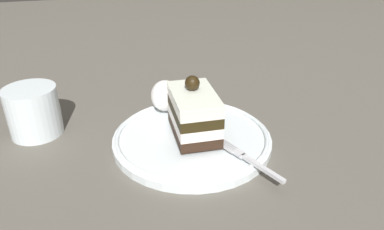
{
  "coord_description": "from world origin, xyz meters",
  "views": [
    {
      "loc": [
        0.46,
        -0.13,
        0.29
      ],
      "look_at": [
        0.03,
        -0.01,
        0.05
      ],
      "focal_mm": 33.74,
      "sensor_mm": 36.0,
      "label": 1
    }
  ],
  "objects_px": {
    "cake_slice": "(194,113)",
    "whipped_cream_dollop": "(165,96)",
    "fork": "(248,159)",
    "drink_glass_near": "(34,113)",
    "dessert_plate": "(192,138)"
  },
  "relations": [
    {
      "from": "fork",
      "to": "whipped_cream_dollop",
      "type": "bearing_deg",
      "value": -156.45
    },
    {
      "from": "whipped_cream_dollop",
      "to": "drink_glass_near",
      "type": "bearing_deg",
      "value": -92.61
    },
    {
      "from": "whipped_cream_dollop",
      "to": "dessert_plate",
      "type": "bearing_deg",
      "value": 14.93
    },
    {
      "from": "cake_slice",
      "to": "drink_glass_near",
      "type": "bearing_deg",
      "value": -112.27
    },
    {
      "from": "cake_slice",
      "to": "drink_glass_near",
      "type": "relative_size",
      "value": 1.31
    },
    {
      "from": "fork",
      "to": "drink_glass_near",
      "type": "distance_m",
      "value": 0.33
    },
    {
      "from": "dessert_plate",
      "to": "fork",
      "type": "height_order",
      "value": "fork"
    },
    {
      "from": "dessert_plate",
      "to": "cake_slice",
      "type": "bearing_deg",
      "value": 78.81
    },
    {
      "from": "cake_slice",
      "to": "fork",
      "type": "bearing_deg",
      "value": 29.69
    },
    {
      "from": "dessert_plate",
      "to": "drink_glass_near",
      "type": "relative_size",
      "value": 2.99
    },
    {
      "from": "fork",
      "to": "drink_glass_near",
      "type": "relative_size",
      "value": 1.37
    },
    {
      "from": "cake_slice",
      "to": "whipped_cream_dollop",
      "type": "bearing_deg",
      "value": -163.42
    },
    {
      "from": "whipped_cream_dollop",
      "to": "fork",
      "type": "relative_size",
      "value": 0.48
    },
    {
      "from": "whipped_cream_dollop",
      "to": "fork",
      "type": "bearing_deg",
      "value": 23.55
    },
    {
      "from": "whipped_cream_dollop",
      "to": "fork",
      "type": "xyz_separation_m",
      "value": [
        0.17,
        0.07,
        -0.02
      ]
    }
  ]
}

